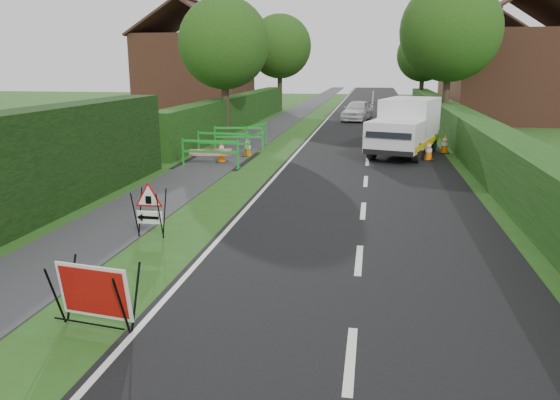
{
  "coord_description": "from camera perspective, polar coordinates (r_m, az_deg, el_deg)",
  "views": [
    {
      "loc": [
        2.66,
        -8.48,
        3.47
      ],
      "look_at": [
        0.84,
        2.15,
        0.79
      ],
      "focal_mm": 35.0,
      "sensor_mm": 36.0,
      "label": 1
    }
  ],
  "objects": [
    {
      "name": "ground",
      "position": [
        9.54,
        -7.25,
        -7.51
      ],
      "size": [
        120.0,
        120.0,
        0.0
      ],
      "primitive_type": "plane",
      "color": "#294D16",
      "rests_on": "ground"
    },
    {
      "name": "road_surface",
      "position": [
        43.62,
        9.57,
        9.19
      ],
      "size": [
        6.0,
        90.0,
        0.02
      ],
      "primitive_type": "cube",
      "color": "black",
      "rests_on": "ground"
    },
    {
      "name": "footpath",
      "position": [
        43.98,
        2.29,
        9.41
      ],
      "size": [
        2.0,
        90.0,
        0.02
      ],
      "primitive_type": "cube",
      "color": "#2D2D30",
      "rests_on": "ground"
    },
    {
      "name": "hedge_west_far",
      "position": [
        31.62,
        -4.43,
        7.59
      ],
      "size": [
        1.0,
        24.0,
        1.8
      ],
      "primitive_type": "cube",
      "color": "#14380F",
      "rests_on": "ground"
    },
    {
      "name": "hedge_east",
      "position": [
        25.02,
        18.5,
        5.25
      ],
      "size": [
        1.2,
        50.0,
        1.5
      ],
      "primitive_type": "cube",
      "color": "#14380F",
      "rests_on": "ground"
    },
    {
      "name": "house_west",
      "position": [
        40.51,
        -8.75,
        12.97
      ],
      "size": [
        7.5,
        7.4,
        7.88
      ],
      "color": "brown",
      "rests_on": "ground"
    },
    {
      "name": "house_east_a",
      "position": [
        37.43,
        23.09,
        11.98
      ],
      "size": [
        7.5,
        7.4,
        7.88
      ],
      "color": "brown",
      "rests_on": "ground"
    },
    {
      "name": "house_east_b",
      "position": [
        51.34,
        20.67,
        12.43
      ],
      "size": [
        7.5,
        7.4,
        7.88
      ],
      "color": "brown",
      "rests_on": "ground"
    },
    {
      "name": "tree_nw",
      "position": [
        27.47,
        -5.87,
        15.98
      ],
      "size": [
        4.4,
        4.4,
        6.7
      ],
      "color": "#2D2116",
      "rests_on": "ground"
    },
    {
      "name": "tree_ne",
      "position": [
        30.76,
        17.39,
        16.51
      ],
      "size": [
        5.2,
        5.2,
        7.79
      ],
      "color": "#2D2116",
      "rests_on": "ground"
    },
    {
      "name": "tree_fw",
      "position": [
        43.12,
        -0.02,
        15.74
      ],
      "size": [
        4.8,
        4.8,
        7.24
      ],
      "color": "#2D2116",
      "rests_on": "ground"
    },
    {
      "name": "tree_fe",
      "position": [
        46.64,
        14.76,
        14.42
      ],
      "size": [
        4.2,
        4.2,
        6.33
      ],
      "color": "#2D2116",
      "rests_on": "ground"
    },
    {
      "name": "red_rect_sign",
      "position": [
        7.76,
        -18.86,
        -9.18
      ],
      "size": [
        1.14,
        0.79,
        0.91
      ],
      "rotation": [
        0.0,
        0.0,
        -0.14
      ],
      "color": "black",
      "rests_on": "ground"
    },
    {
      "name": "triangle_sign",
      "position": [
        11.4,
        -13.66,
        -0.6
      ],
      "size": [
        0.69,
        0.69,
        0.99
      ],
      "rotation": [
        0.0,
        0.0,
        -0.02
      ],
      "color": "black",
      "rests_on": "ground"
    },
    {
      "name": "works_van",
      "position": [
        22.09,
        13.0,
        7.57
      ],
      "size": [
        3.1,
        5.09,
        2.18
      ],
      "rotation": [
        0.0,
        0.0,
        -0.28
      ],
      "color": "silver",
      "rests_on": "ground"
    },
    {
      "name": "traffic_cone_0",
      "position": [
        21.1,
        15.28,
        5.06
      ],
      "size": [
        0.38,
        0.38,
        0.79
      ],
      "color": "black",
      "rests_on": "ground"
    },
    {
      "name": "traffic_cone_1",
      "position": [
        23.01,
        16.84,
        5.66
      ],
      "size": [
        0.38,
        0.38,
        0.79
      ],
      "color": "black",
      "rests_on": "ground"
    },
    {
      "name": "traffic_cone_2",
      "position": [
        24.71,
        14.36,
        6.35
      ],
      "size": [
        0.38,
        0.38,
        0.79
      ],
      "color": "black",
      "rests_on": "ground"
    },
    {
      "name": "traffic_cone_3",
      "position": [
        20.04,
        -6.12,
        5.03
      ],
      "size": [
        0.38,
        0.38,
        0.79
      ],
      "color": "black",
      "rests_on": "ground"
    },
    {
      "name": "traffic_cone_4",
      "position": [
        21.25,
        -3.42,
        5.59
      ],
      "size": [
        0.38,
        0.38,
        0.79
      ],
      "color": "black",
      "rests_on": "ground"
    },
    {
      "name": "ped_barrier_0",
      "position": [
        19.03,
        -7.31,
        5.24
      ],
      "size": [
        2.07,
        0.43,
        1.0
      ],
      "rotation": [
        0.0,
        0.0,
        -0.04
      ],
      "color": "green",
      "rests_on": "ground"
    },
    {
      "name": "ped_barrier_1",
      "position": [
        21.14,
        -5.98,
        6.14
      ],
      "size": [
        2.08,
        0.47,
        1.0
      ],
      "rotation": [
        0.0,
        0.0,
        -0.06
      ],
      "color": "green",
      "rests_on": "ground"
    },
    {
      "name": "ped_barrier_2",
      "position": [
        22.98,
        -4.34,
        6.8
      ],
      "size": [
        2.09,
        0.65,
        1.0
      ],
      "rotation": [
        0.0,
        0.0,
        0.15
      ],
      "color": "green",
      "rests_on": "ground"
    },
    {
      "name": "ped_barrier_3",
      "position": [
        23.79,
        -2.48,
        7.07
      ],
      "size": [
        0.79,
        2.09,
        1.0
      ],
      "rotation": [
        0.0,
        0.0,
        1.35
      ],
      "color": "green",
      "rests_on": "ground"
    },
    {
      "name": "redwhite_plank",
      "position": [
        19.66,
        -7.24,
        3.66
      ],
      "size": [
        1.45,
        0.45,
        0.25
      ],
      "primitive_type": "cube",
      "rotation": [
        0.0,
        0.0,
        0.28
      ],
      "color": "red",
      "rests_on": "ground"
    },
    {
      "name": "hatchback_car",
      "position": [
        35.51,
        8.1,
        9.25
      ],
      "size": [
        2.18,
        4.04,
        1.3
      ],
      "primitive_type": "imported",
      "rotation": [
        0.0,
        0.0,
        -0.17
      ],
      "color": "white",
      "rests_on": "ground"
    }
  ]
}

